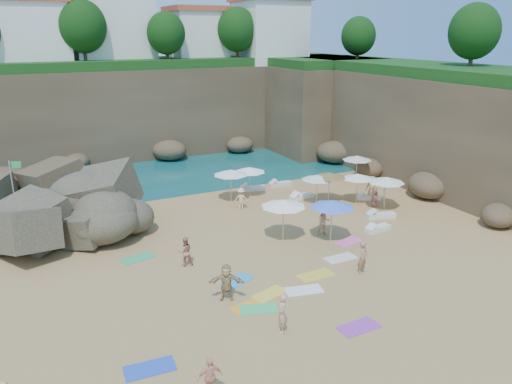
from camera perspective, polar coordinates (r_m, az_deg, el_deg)
name	(u,v)px	position (r m, az deg, el deg)	size (l,w,h in m)	color
ground	(248,247)	(27.34, -0.94, -6.31)	(120.00, 120.00, 0.00)	tan
seawater	(125,142)	(54.74, -14.76, 5.51)	(120.00, 120.00, 0.00)	#0C4751
cliff_back	(154,110)	(49.70, -11.59, 9.21)	(44.00, 8.00, 8.00)	brown
cliff_right	(414,123)	(43.22, 17.60, 7.47)	(8.00, 30.00, 8.00)	brown
cliff_corner	(313,106)	(51.27, 6.59, 9.71)	(10.00, 12.00, 8.00)	brown
rock_promontory	(15,194)	(40.09, -25.80, -0.17)	(12.00, 7.00, 2.00)	brown
clifftop_buildings	(157,31)	(50.19, -11.27, 17.62)	(28.48, 9.48, 7.00)	white
clifftop_trees	(198,31)	(44.79, -6.62, 17.86)	(35.60, 23.82, 4.40)	#11380F
rock_outcrop	(79,236)	(30.44, -19.57, -4.80)	(8.14, 6.11, 3.26)	brown
flag_pole	(14,181)	(34.62, -25.93, 1.16)	(0.69, 0.26, 3.62)	silver
parasol_0	(231,172)	(34.00, -2.91, 2.26)	(2.37, 2.37, 2.24)	silver
parasol_1	(250,170)	(35.05, -0.75, 2.57)	(2.24, 2.24, 2.12)	silver
parasol_2	(317,177)	(33.77, 7.02, 1.68)	(2.13, 2.13, 2.02)	silver
parasol_3	(357,158)	(39.13, 11.48, 3.84)	(2.24, 2.24, 2.12)	silver
parasol_4	(396,151)	(40.92, 15.68, 4.49)	(2.52, 2.52, 2.38)	silver
parasol_6	(329,175)	(34.13, 8.39, 1.95)	(2.24, 2.24, 2.12)	silver
parasol_7	(358,176)	(34.32, 11.55, 1.78)	(2.18, 2.18, 2.06)	silver
parasol_8	(386,180)	(33.35, 14.68, 1.36)	(2.36, 2.36, 2.24)	silver
parasol_9	(284,203)	(27.51, 3.16, -1.29)	(2.51, 2.51, 2.37)	silver
parasol_10	(332,204)	(27.72, 8.69, -1.36)	(2.49, 2.49, 2.36)	silver
parasol_11	(385,180)	(33.97, 14.54, 1.30)	(2.12, 2.12, 2.00)	silver
lounger_0	(280,184)	(37.94, 2.80, 0.92)	(1.76, 0.59, 0.27)	silver
lounger_1	(252,188)	(36.81, -0.41, 0.41)	(1.83, 0.61, 0.29)	silver
lounger_2	(302,196)	(35.19, 5.28, -0.51)	(1.81, 0.60, 0.28)	white
lounger_3	(381,215)	(32.45, 14.11, -2.61)	(1.79, 0.60, 0.28)	silver
lounger_4	(369,198)	(35.71, 12.80, -0.64)	(1.62, 0.54, 0.25)	white
lounger_5	(378,228)	(30.34, 13.77, -4.06)	(1.65, 0.55, 0.26)	white
towel_0	(150,368)	(18.80, -12.05, -19.11)	(1.76, 0.88, 0.03)	blue
towel_2	(248,306)	(21.85, -0.93, -12.93)	(1.55, 0.77, 0.03)	orange
towel_3	(259,309)	(21.67, 0.31, -13.21)	(1.63, 0.81, 0.03)	#38C563
towel_4	(270,294)	(22.77, 1.59, -11.57)	(1.66, 0.83, 0.03)	yellow
towel_5	(304,290)	(23.16, 5.48, -11.10)	(1.70, 0.85, 0.03)	white
towel_6	(359,327)	(20.92, 11.66, -14.87)	(1.70, 0.85, 0.03)	purple
towel_8	(237,281)	(23.86, -2.15, -10.10)	(1.65, 0.83, 0.03)	#2697CE
towel_9	(348,242)	(28.45, 10.50, -5.59)	(1.68, 0.84, 0.03)	pink
towel_11	(138,258)	(26.75, -13.38, -7.36)	(1.71, 0.85, 0.03)	#30A863
towel_12	(316,275)	(24.49, 6.84, -9.44)	(1.79, 0.90, 0.03)	gold
towel_13	(341,258)	(26.41, 9.65, -7.45)	(1.67, 0.83, 0.03)	silver
person_stand_1	(185,251)	(25.27, -8.09, -6.74)	(0.73, 0.57, 1.51)	#C07560
person_stand_2	(241,199)	(32.73, -1.71, -0.77)	(0.95, 0.39, 1.47)	#F6BE8C
person_stand_3	(375,203)	(32.35, 13.43, -1.25)	(1.01, 0.42, 1.73)	#A26051
person_stand_4	(372,188)	(35.67, 13.09, 0.49)	(0.80, 0.44, 1.63)	tan
person_stand_5	(93,194)	(34.99, -18.09, -0.17)	(1.64, 0.47, 1.77)	tan
person_stand_6	(282,313)	(19.89, 2.99, -13.68)	(0.59, 0.39, 1.61)	#E3A481
person_lie_3	(227,295)	(22.31, -3.37, -11.66)	(1.52, 1.64, 0.44)	tan
person_lie_4	(362,269)	(25.06, 12.02, -8.62)	(0.57, 1.57, 0.38)	#A87954
person_lie_5	(324,230)	(29.06, 7.72, -4.33)	(0.75, 1.54, 0.58)	#F2B989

